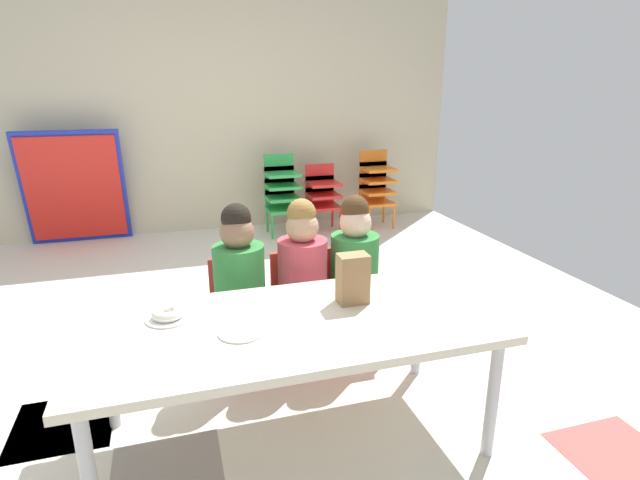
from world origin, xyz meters
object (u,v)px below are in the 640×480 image
paper_plate_near_edge (168,318)px  donut_powdered_on_plate (168,313)px  seated_child_far_right (354,262)px  paper_plate_center_table (241,332)px  folded_activity_table (74,188)px  craft_table (292,332)px  seated_child_middle_seat (302,268)px  kid_chair_green_stack (282,190)px  kid_chair_orange_stack (376,184)px  kid_chair_red_stack (322,193)px  seated_child_near_camera (239,274)px  paper_bag_brown (353,279)px

paper_plate_near_edge → donut_powdered_on_plate: bearing=0.0°
seated_child_far_right → paper_plate_center_table: size_ratio=5.10×
folded_activity_table → donut_powdered_on_plate: 3.24m
craft_table → folded_activity_table: size_ratio=1.53×
seated_child_middle_seat → paper_plate_near_edge: seated_child_middle_seat is taller
craft_table → kid_chair_green_stack: size_ratio=2.08×
kid_chair_orange_stack → paper_plate_center_table: 3.63m
folded_activity_table → donut_powdered_on_plate: size_ratio=8.48×
seated_child_middle_seat → seated_child_far_right: 0.29m
folded_activity_table → paper_plate_near_edge: size_ratio=6.04×
seated_child_middle_seat → folded_activity_table: size_ratio=0.84×
paper_plate_near_edge → kid_chair_green_stack: bearing=68.8°
kid_chair_red_stack → donut_powdered_on_plate: kid_chair_red_stack is taller
seated_child_middle_seat → kid_chair_red_stack: size_ratio=1.35×
seated_child_near_camera → donut_powdered_on_plate: bearing=-128.1°
folded_activity_table → donut_powdered_on_plate: folded_activity_table is taller
craft_table → folded_activity_table: bearing=111.2°
seated_child_near_camera → kid_chair_orange_stack: bearing=53.8°
seated_child_far_right → paper_plate_center_table: 0.96m
seated_child_far_right → folded_activity_table: 3.22m
paper_bag_brown → seated_child_near_camera: bearing=129.7°
seated_child_middle_seat → kid_chair_red_stack: seated_child_middle_seat is taller
seated_child_near_camera → paper_plate_center_table: (-0.08, -0.65, 0.02)m
craft_table → paper_plate_near_edge: bearing=161.1°
seated_child_near_camera → folded_activity_table: 2.93m
craft_table → kid_chair_orange_stack: bearing=61.4°
craft_table → kid_chair_green_stack: 3.13m
seated_child_middle_seat → craft_table: bearing=-108.8°
craft_table → paper_plate_near_edge: (-0.48, 0.16, 0.05)m
seated_child_far_right → kid_chair_orange_stack: bearing=64.4°
kid_chair_orange_stack → folded_activity_table: 2.96m
seated_child_middle_seat → paper_bag_brown: size_ratio=4.17×
paper_bag_brown → donut_powdered_on_plate: paper_bag_brown is taller
kid_chair_green_stack → paper_plate_near_edge: (-1.12, -2.90, 0.12)m
kid_chair_green_stack → seated_child_near_camera: bearing=-107.5°
seated_child_far_right → folded_activity_table: bearing=123.5°
kid_chair_orange_stack → paper_plate_center_table: kid_chair_orange_stack is taller
paper_plate_center_table → paper_bag_brown: bearing=15.6°
craft_table → paper_bag_brown: size_ratio=7.56×
paper_plate_center_table → donut_powdered_on_plate: 0.34m
seated_child_far_right → paper_plate_center_table: (-0.71, -0.65, 0.02)m
craft_table → seated_child_middle_seat: 0.65m
craft_table → kid_chair_orange_stack: kid_chair_orange_stack is taller
craft_table → paper_plate_center_table: 0.22m
kid_chair_orange_stack → paper_bag_brown: kid_chair_orange_stack is taller
kid_chair_green_stack → kid_chair_orange_stack: 1.03m
seated_child_middle_seat → seated_child_near_camera: bearing=180.0°
kid_chair_red_stack → seated_child_far_right: bearing=-103.2°
folded_activity_table → donut_powdered_on_plate: bearing=-75.6°
donut_powdered_on_plate → kid_chair_green_stack: bearing=68.8°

